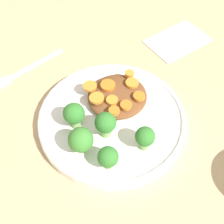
{
  "coord_description": "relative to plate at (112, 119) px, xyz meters",
  "views": [
    {
      "loc": [
        0.16,
        0.29,
        0.48
      ],
      "look_at": [
        0.0,
        0.0,
        0.03
      ],
      "focal_mm": 50.0,
      "sensor_mm": 36.0,
      "label": 1
    }
  ],
  "objects": [
    {
      "name": "carrot_slice_4",
      "position": [
        0.0,
        0.01,
        0.03
      ],
      "size": [
        0.02,
        0.02,
        0.01
      ],
      "primitive_type": "cylinder",
      "color": "orange",
      "rests_on": "stew_mound"
    },
    {
      "name": "carrot_slice_6",
      "position": [
        0.01,
        -0.03,
        0.03
      ],
      "size": [
        0.03,
        0.03,
        0.01
      ],
      "primitive_type": "cylinder",
      "color": "orange",
      "rests_on": "stew_mound"
    },
    {
      "name": "broccoli_floret_3",
      "position": [
        0.05,
        0.08,
        0.03
      ],
      "size": [
        0.03,
        0.03,
        0.05
      ],
      "color": "#759E51",
      "rests_on": "plate"
    },
    {
      "name": "carrot_slice_7",
      "position": [
        -0.07,
        -0.06,
        0.03
      ],
      "size": [
        0.02,
        0.02,
        0.01
      ],
      "primitive_type": "cylinder",
      "color": "orange",
      "rests_on": "stew_mound"
    },
    {
      "name": "carrot_slice_3",
      "position": [
        -0.06,
        -0.0,
        0.03
      ],
      "size": [
        0.02,
        0.02,
        0.01
      ],
      "primitive_type": "cylinder",
      "color": "orange",
      "rests_on": "stew_mound"
    },
    {
      "name": "plate",
      "position": [
        0.0,
        0.0,
        0.0
      ],
      "size": [
        0.27,
        0.27,
        0.02
      ],
      "color": "white",
      "rests_on": "ground_plane"
    },
    {
      "name": "napkin",
      "position": [
        -0.25,
        -0.13,
        -0.01
      ],
      "size": [
        0.15,
        0.1,
        0.01
      ],
      "rotation": [
        0.0,
        0.0,
        0.1
      ],
      "color": "white",
      "rests_on": "ground_plane"
    },
    {
      "name": "stew_mound",
      "position": [
        -0.03,
        -0.03,
        0.02
      ],
      "size": [
        0.11,
        0.11,
        0.02
      ],
      "primitive_type": "ellipsoid",
      "color": "brown",
      "rests_on": "plate"
    },
    {
      "name": "fork",
      "position": [
        0.11,
        -0.21,
        -0.01
      ],
      "size": [
        0.19,
        0.06,
        0.01
      ],
      "rotation": [
        0.0,
        0.0,
        6.5
      ],
      "color": "silver",
      "rests_on": "ground_plane"
    },
    {
      "name": "broccoli_floret_0",
      "position": [
        -0.02,
        0.08,
        0.04
      ],
      "size": [
        0.03,
        0.03,
        0.05
      ],
      "color": "#7FA85B",
      "rests_on": "plate"
    },
    {
      "name": "broccoli_floret_2",
      "position": [
        0.08,
        0.04,
        0.04
      ],
      "size": [
        0.04,
        0.04,
        0.05
      ],
      "color": "#7FA85B",
      "rests_on": "plate"
    },
    {
      "name": "broccoli_floret_4",
      "position": [
        0.07,
        -0.02,
        0.04
      ],
      "size": [
        0.04,
        0.04,
        0.05
      ],
      "color": "#7FA85B",
      "rests_on": "plate"
    },
    {
      "name": "ground_plane",
      "position": [
        0.0,
        0.0,
        -0.01
      ],
      "size": [
        4.0,
        4.0,
        0.0
      ],
      "primitive_type": "plane",
      "color": "tan"
    },
    {
      "name": "broccoli_floret_1",
      "position": [
        0.03,
        0.03,
        0.04
      ],
      "size": [
        0.04,
        0.04,
        0.05
      ],
      "color": "#7FA85B",
      "rests_on": "plate"
    },
    {
      "name": "carrot_slice_1",
      "position": [
        -0.02,
        -0.05,
        0.03
      ],
      "size": [
        0.03,
        0.03,
        0.01
      ],
      "primitive_type": "cylinder",
      "color": "orange",
      "rests_on": "stew_mound"
    },
    {
      "name": "carrot_slice_5",
      "position": [
        -0.06,
        -0.03,
        0.03
      ],
      "size": [
        0.02,
        0.02,
        0.01
      ],
      "primitive_type": "cylinder",
      "color": "orange",
      "rests_on": "stew_mound"
    },
    {
      "name": "carrot_slice_8",
      "position": [
        -0.02,
        0.01,
        0.03
      ],
      "size": [
        0.02,
        0.02,
        0.01
      ],
      "primitive_type": "cylinder",
      "color": "orange",
      "rests_on": "stew_mound"
    },
    {
      "name": "carrot_slice_0",
      "position": [
        0.01,
        -0.07,
        0.03
      ],
      "size": [
        0.03,
        0.03,
        0.01
      ],
      "primitive_type": "cylinder",
      "color": "orange",
      "rests_on": "stew_mound"
    },
    {
      "name": "carrot_slice_2",
      "position": [
        -0.01,
        -0.02,
        0.03
      ],
      "size": [
        0.02,
        0.02,
        0.0
      ],
      "primitive_type": "cylinder",
      "color": "orange",
      "rests_on": "stew_mound"
    }
  ]
}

